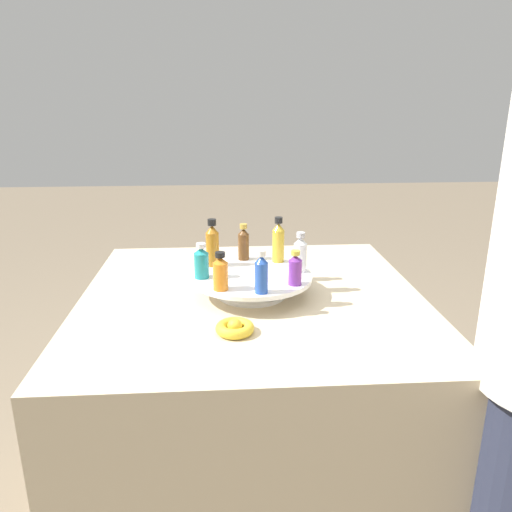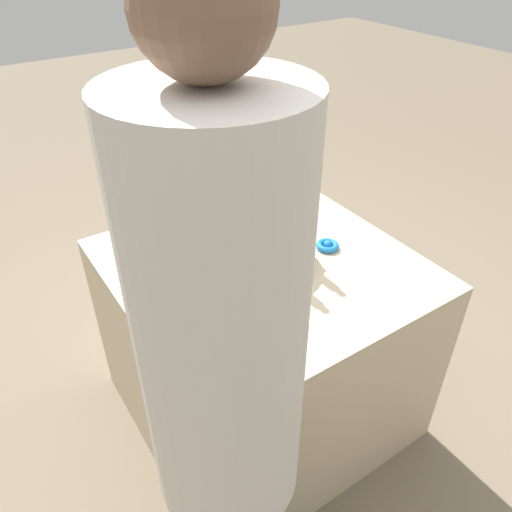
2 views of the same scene
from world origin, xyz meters
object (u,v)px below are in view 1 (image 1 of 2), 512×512
object	(u,v)px
bottle_clear	(300,254)
ribbon_bow_gold	(235,328)
bottle_purple	(295,269)
bottle_brown	(244,243)
bottle_orange	(221,273)
display_stand	(252,281)
bottle_amber	(212,244)
bottle_blue	(261,273)
bottle_gold	(278,241)
bottle_teal	(201,262)
ribbon_bow_blue	(264,264)

from	to	relation	value
bottle_clear	ribbon_bow_gold	world-z (taller)	bottle_clear
bottle_purple	bottle_brown	size ratio (longest dim) A/B	0.85
bottle_orange	bottle_clear	xyz separation A→B (m)	(0.21, 0.12, 0.01)
display_stand	bottle_clear	world-z (taller)	bottle_clear
bottle_purple	bottle_amber	size ratio (longest dim) A/B	0.67
bottle_blue	bottle_amber	distance (m)	0.24
bottle_blue	ribbon_bow_gold	xyz separation A→B (m)	(-0.07, -0.09, -0.09)
bottle_clear	bottle_blue	bearing A→B (deg)	-128.26
bottle_gold	bottle_brown	size ratio (longest dim) A/B	1.23
bottle_blue	bottle_clear	distance (m)	0.19
bottle_brown	bottle_amber	world-z (taller)	bottle_amber
bottle_gold	bottle_teal	bearing A→B (deg)	-150.76
bottle_orange	bottle_brown	bearing A→B (deg)	74.24
bottle_teal	bottle_clear	bearing A→B (deg)	6.74
bottle_blue	bottle_orange	bearing A→B (deg)	164.24
bottle_blue	bottle_gold	xyz separation A→B (m)	(0.07, 0.23, 0.01)
bottle_purple	ribbon_bow_gold	xyz separation A→B (m)	(-0.16, -0.14, -0.09)
bottle_orange	bottle_teal	distance (m)	0.10
display_stand	bottle_teal	distance (m)	0.15
bottle_amber	ribbon_bow_gold	xyz separation A→B (m)	(0.05, -0.31, -0.11)
bottle_purple	bottle_gold	world-z (taller)	bottle_gold
display_stand	ribbon_bow_gold	distance (m)	0.23
bottle_gold	ribbon_bow_blue	bearing A→B (deg)	103.86
bottle_blue	bottle_brown	xyz separation A→B (m)	(-0.03, 0.26, -0.00)
bottle_blue	bottle_clear	size ratio (longest dim) A/B	0.98
ribbon_bow_gold	bottle_brown	bearing A→B (deg)	84.23
bottle_purple	ribbon_bow_gold	distance (m)	0.23
bottle_blue	bottle_purple	distance (m)	0.10
bottle_blue	bottle_brown	world-z (taller)	bottle_blue
bottle_clear	bottle_amber	bearing A→B (deg)	164.24
bottle_blue	bottle_amber	bearing A→B (deg)	119.24
bottle_orange	ribbon_bow_blue	xyz separation A→B (m)	(0.13, 0.33, -0.09)
bottle_brown	ribbon_bow_blue	world-z (taller)	bottle_brown
bottle_purple	ribbon_bow_blue	size ratio (longest dim) A/B	1.17
bottle_purple	bottle_blue	bearing A→B (deg)	-150.76
bottle_purple	bottle_gold	distance (m)	0.19
bottle_teal	bottle_orange	bearing A→B (deg)	-60.76
bottle_gold	ribbon_bow_gold	size ratio (longest dim) A/B	1.48
bottle_blue	bottle_teal	bearing A→B (deg)	141.74
bottle_clear	bottle_gold	distance (m)	0.10
bottle_brown	ribbon_bow_blue	distance (m)	0.15
bottle_purple	bottle_teal	distance (m)	0.24
bottle_blue	bottle_teal	size ratio (longest dim) A/B	1.15
bottle_clear	bottle_amber	xyz separation A→B (m)	(-0.23, 0.07, 0.01)
bottle_purple	ribbon_bow_blue	bearing A→B (deg)	99.61
display_stand	ribbon_bow_gold	size ratio (longest dim) A/B	3.64
display_stand	bottle_clear	size ratio (longest dim) A/B	2.94
display_stand	bottle_amber	world-z (taller)	bottle_amber
bottle_blue	ribbon_bow_blue	xyz separation A→B (m)	(0.04, 0.36, -0.10)
bottle_purple	bottle_amber	world-z (taller)	bottle_amber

